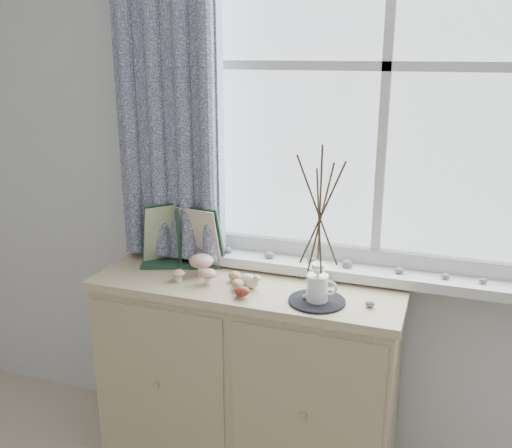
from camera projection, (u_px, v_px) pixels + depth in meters
name	position (u px, v px, depth m)	size (l,w,h in m)	color
sideboard	(248.00, 378.00, 2.32)	(1.20, 0.45, 0.85)	beige
botanical_book	(177.00, 237.00, 2.29)	(0.39, 0.13, 0.27)	#1D3C29
toadstool_cluster	(200.00, 266.00, 2.21)	(0.18, 0.15, 0.09)	white
wooden_eggs	(238.00, 284.00, 2.11)	(0.13, 0.17, 0.06)	tan
songbird_figurine	(249.00, 280.00, 2.13)	(0.11, 0.05, 0.06)	white
crocheted_doily	(317.00, 301.00, 2.02)	(0.20, 0.20, 0.01)	black
twig_pitcher	(320.00, 211.00, 1.92)	(0.23, 0.23, 0.58)	white
sideboard_pebbles	(325.00, 289.00, 2.10)	(0.33, 0.23, 0.02)	gray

